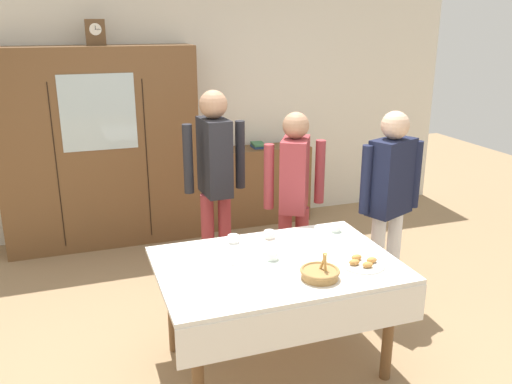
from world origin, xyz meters
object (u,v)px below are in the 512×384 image
Objects in this scene: book_stack at (258,145)px; pastry_plate at (362,263)px; tea_cup_near_right at (336,229)px; bread_basket at (320,273)px; tea_cup_center at (273,257)px; dining_table at (278,279)px; person_beside_shelf at (390,192)px; spoon_far_right at (305,237)px; person_behind_table_right at (294,188)px; tea_cup_back_edge at (233,240)px; wall_cabinet at (100,149)px; bookshelf_low at (258,185)px; mantel_clock at (95,32)px; spoon_near_left at (311,250)px; person_near_right_end at (215,171)px; tea_cup_mid_right at (269,235)px; spoon_mid_left at (229,265)px.

book_stack reaches higher than pastry_plate.
tea_cup_near_right is 0.75m from bread_basket.
dining_table is at bearing -76.69° from tea_cup_center.
bread_basket is 0.15× the size of person_beside_shelf.
bread_basket is (-0.63, -2.90, -0.11)m from book_stack.
person_behind_table_right is at bearing 74.74° from spoon_far_right.
person_beside_shelf reaches higher than tea_cup_back_edge.
wall_cabinet is 1.72× the size of bookshelf_low.
mantel_clock reaches higher than spoon_near_left.
person_near_right_end is (-0.35, 1.14, 0.29)m from spoon_near_left.
tea_cup_mid_right is at bearing -174.19° from person_beside_shelf.
dining_table is 12.74× the size of spoon_mid_left.
person_behind_table_right is at bearing 90.39° from pastry_plate.
tea_cup_near_right is 0.39m from spoon_near_left.
wall_cabinet is 1.26× the size of person_beside_shelf.
spoon_near_left is at bearing 72.95° from bread_basket.
tea_cup_center is at bearing -141.47° from spoon_far_right.
wall_cabinet is 1.28× the size of person_behind_table_right.
spoon_mid_left is at bearing -157.38° from spoon_far_right.
wall_cabinet is at bearing 123.80° from tea_cup_near_right.
bookshelf_low is at bearing 98.80° from person_beside_shelf.
spoon_mid_left is (-0.13, -0.33, -0.02)m from tea_cup_back_edge.
spoon_mid_left is (-0.46, 0.34, -0.03)m from bread_basket.
spoon_mid_left is at bearing 176.90° from tea_cup_center.
spoon_mid_left is 0.07× the size of person_near_right_end.
spoon_far_right is at bearing -62.04° from mantel_clock.
bread_basket is at bearing -106.07° from spoon_far_right.
tea_cup_back_edge is 0.54m from spoon_near_left.
dining_table is at bearing -15.31° from spoon_mid_left.
pastry_plate is 0.18× the size of person_behind_table_right.
person_near_right_end reaches higher than tea_cup_center.
book_stack reaches higher than tea_cup_near_right.
wall_cabinet is at bearing 114.40° from tea_cup_mid_right.
spoon_far_right is at bearing -101.23° from book_stack.
tea_cup_mid_right is at bearing -65.60° from wall_cabinet.
mantel_clock is at bearing 113.34° from tea_cup_mid_right.
tea_cup_mid_right is at bearing 72.59° from tea_cup_center.
tea_cup_back_edge is 0.90m from person_near_right_end.
bookshelf_low is 2.72m from tea_cup_center.
person_beside_shelf is at bearing 16.76° from spoon_mid_left.
spoon_far_right is (0.34, 0.35, 0.11)m from dining_table.
mantel_clock reaches higher than tea_cup_back_edge.
wall_cabinet reaches higher than spoon_far_right.
dining_table is at bearing -106.72° from book_stack.
bread_basket reaches higher than dining_table.
tea_cup_mid_right reaches higher than spoon_far_right.
wall_cabinet reaches higher than person_beside_shelf.
bread_basket is at bearing -124.38° from tea_cup_near_right.
tea_cup_near_right is 0.54× the size of bread_basket.
mantel_clock is 1.85× the size of tea_cup_back_edge.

